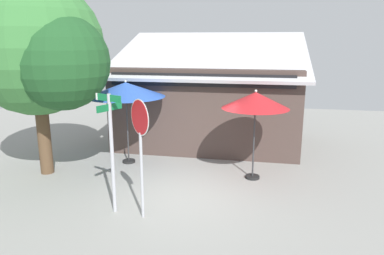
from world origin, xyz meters
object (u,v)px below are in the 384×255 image
object	(u,v)px
street_sign_post	(111,142)
stop_sign	(140,135)
patio_umbrella_crimson_center	(256,101)
patio_umbrella_royal_blue_left	(126,90)
shade_tree	(41,51)

from	to	relation	value
street_sign_post	stop_sign	world-z (taller)	street_sign_post
patio_umbrella_crimson_center	stop_sign	bearing A→B (deg)	-129.38
patio_umbrella_royal_blue_left	patio_umbrella_crimson_center	size ratio (longest dim) A/B	1.04
patio_umbrella_crimson_center	shade_tree	bearing A→B (deg)	-171.76
stop_sign	patio_umbrella_crimson_center	xyz separation A→B (m)	(2.51, 3.06, 0.38)
stop_sign	patio_umbrella_crimson_center	size ratio (longest dim) A/B	1.05
patio_umbrella_crimson_center	shade_tree	world-z (taller)	shade_tree
street_sign_post	shade_tree	size ratio (longest dim) A/B	0.49
street_sign_post	patio_umbrella_royal_blue_left	xyz separation A→B (m)	(-1.00, 3.59, 0.76)
street_sign_post	stop_sign	size ratio (longest dim) A/B	1.03
stop_sign	patio_umbrella_crimson_center	distance (m)	3.98
stop_sign	shade_tree	bearing A→B (deg)	150.09
patio_umbrella_crimson_center	shade_tree	distance (m)	6.49
street_sign_post	shade_tree	distance (m)	4.13
patio_umbrella_royal_blue_left	street_sign_post	bearing A→B (deg)	-74.48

